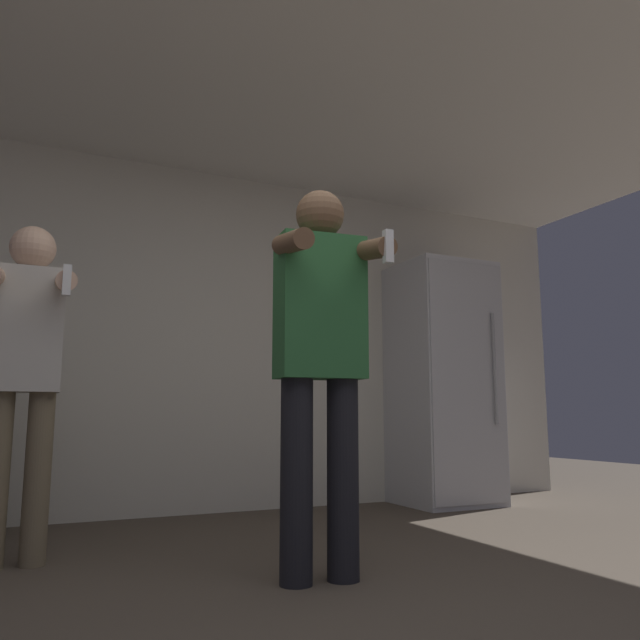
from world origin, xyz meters
The scene contains 5 objects.
wall_back centered at (0.00, 2.86, 1.27)m, with size 7.00×0.06×2.55m.
ceiling_slab centered at (0.00, 1.42, 2.57)m, with size 7.00×3.35×0.05m.
refrigerator centered at (2.05, 2.49, 0.97)m, with size 0.73×0.71×1.93m.
person_woman_foreground centered at (0.15, 0.80, 0.99)m, with size 0.49×0.48×1.72m.
person_man_side centered at (-1.03, 1.64, 0.98)m, with size 0.41×0.50×1.63m.
Camera 1 is at (-1.02, -1.69, 0.70)m, focal length 35.00 mm.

